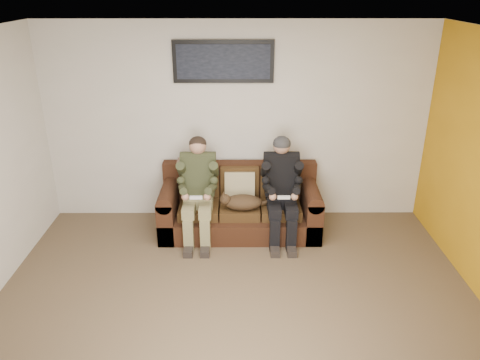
{
  "coord_description": "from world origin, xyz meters",
  "views": [
    {
      "loc": [
        0.01,
        -3.64,
        3.02
      ],
      "look_at": [
        0.04,
        1.2,
        0.95
      ],
      "focal_mm": 35.0,
      "sensor_mm": 36.0,
      "label": 1
    }
  ],
  "objects_px": {
    "sofa": "(240,206)",
    "person_left": "(198,184)",
    "cat": "(242,202)",
    "person_right": "(282,184)",
    "framed_poster": "(223,62)"
  },
  "relations": [
    {
      "from": "sofa",
      "to": "person_left",
      "type": "relative_size",
      "value": 1.6
    },
    {
      "from": "sofa",
      "to": "cat",
      "type": "xyz_separation_m",
      "value": [
        0.02,
        -0.27,
        0.19
      ]
    },
    {
      "from": "sofa",
      "to": "person_right",
      "type": "height_order",
      "value": "person_right"
    },
    {
      "from": "person_right",
      "to": "framed_poster",
      "type": "bearing_deg",
      "value": 141.96
    },
    {
      "from": "person_left",
      "to": "cat",
      "type": "distance_m",
      "value": 0.58
    },
    {
      "from": "person_right",
      "to": "framed_poster",
      "type": "height_order",
      "value": "framed_poster"
    },
    {
      "from": "sofa",
      "to": "person_right",
      "type": "bearing_deg",
      "value": -17.93
    },
    {
      "from": "person_left",
      "to": "person_right",
      "type": "relative_size",
      "value": 0.99
    },
    {
      "from": "person_right",
      "to": "cat",
      "type": "xyz_separation_m",
      "value": [
        -0.5,
        -0.1,
        -0.2
      ]
    },
    {
      "from": "sofa",
      "to": "framed_poster",
      "type": "bearing_deg",
      "value": 116.91
    },
    {
      "from": "person_left",
      "to": "person_right",
      "type": "distance_m",
      "value": 1.04
    },
    {
      "from": "cat",
      "to": "person_right",
      "type": "bearing_deg",
      "value": 11.67
    },
    {
      "from": "person_left",
      "to": "cat",
      "type": "height_order",
      "value": "person_left"
    },
    {
      "from": "person_left",
      "to": "framed_poster",
      "type": "bearing_deg",
      "value": 60.51
    },
    {
      "from": "sofa",
      "to": "cat",
      "type": "bearing_deg",
      "value": -85.7
    }
  ]
}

